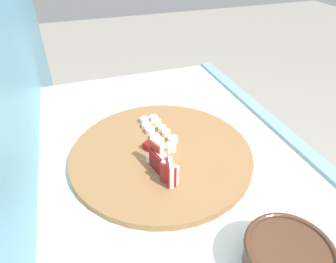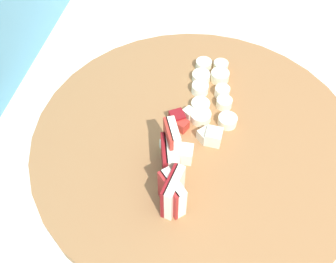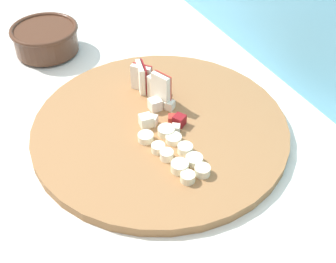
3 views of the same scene
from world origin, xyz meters
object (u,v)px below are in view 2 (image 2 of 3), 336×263
apple_dice_pile (190,137)px  banana_slice_rows (211,90)px  apple_wedge_fan (171,170)px  cutting_board (196,138)px

apple_dice_pile → banana_slice_rows: apple_dice_pile is taller
apple_dice_pile → banana_slice_rows: bearing=-12.0°
apple_wedge_fan → apple_dice_pile: (0.07, -0.01, -0.02)m
cutting_board → banana_slice_rows: (0.08, -0.01, 0.02)m
apple_wedge_fan → apple_dice_pile: apple_wedge_fan is taller
cutting_board → apple_dice_pile: size_ratio=4.79×
banana_slice_rows → apple_dice_pile: bearing=168.0°
apple_wedge_fan → banana_slice_rows: apple_wedge_fan is taller
apple_dice_pile → apple_wedge_fan: bearing=168.2°
cutting_board → banana_slice_rows: size_ratio=3.29×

